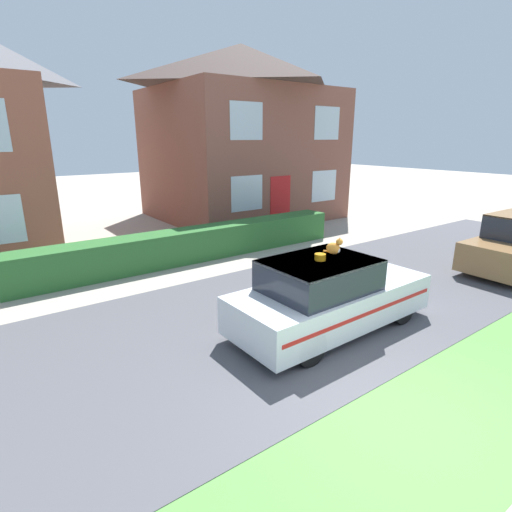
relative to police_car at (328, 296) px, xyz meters
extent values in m
plane|color=#A89E8E|center=(-1.13, -2.50, -0.69)|extent=(80.00, 80.00, 0.00)
cube|color=#4C4C51|center=(-1.13, 1.04, -0.68)|extent=(28.00, 5.65, 0.01)
cube|color=#568C42|center=(-1.13, -2.81, -0.68)|extent=(28.00, 2.04, 0.01)
cube|color=#2D662D|center=(0.09, 5.61, -0.22)|extent=(10.14, 0.89, 0.94)
cylinder|color=black|center=(1.36, -0.69, -0.37)|extent=(0.61, 0.21, 0.61)
cylinder|color=black|center=(1.34, 0.73, -0.37)|extent=(0.61, 0.21, 0.61)
cylinder|color=black|center=(-1.16, -0.73, -0.37)|extent=(0.61, 0.21, 0.61)
cylinder|color=black|center=(-1.18, 0.70, -0.37)|extent=(0.61, 0.21, 0.61)
cube|color=silver|center=(0.09, 0.00, -0.16)|extent=(4.09, 1.69, 0.70)
cube|color=#232833|center=(-0.27, 0.00, 0.47)|extent=(1.97, 1.49, 0.56)
cube|color=silver|center=(-0.27, 0.00, 0.73)|extent=(1.97, 1.49, 0.04)
cube|color=red|center=(0.10, -0.82, -0.11)|extent=(3.86, 0.06, 0.07)
cube|color=red|center=(0.08, 0.82, -0.11)|extent=(3.86, 0.06, 0.07)
cylinder|color=orange|center=(-0.27, 0.00, 0.81)|extent=(0.20, 0.20, 0.12)
ellipsoid|color=orange|center=(-0.09, -0.14, 0.97)|extent=(0.28, 0.29, 0.21)
ellipsoid|color=white|center=(-0.04, -0.21, 0.95)|extent=(0.11, 0.11, 0.12)
sphere|color=orange|center=(-0.03, -0.22, 1.10)|extent=(0.12, 0.12, 0.12)
cone|color=orange|center=(-0.06, -0.24, 1.15)|extent=(0.05, 0.05, 0.05)
cone|color=orange|center=(0.00, -0.21, 1.15)|extent=(0.05, 0.05, 0.05)
cylinder|color=orange|center=(-0.07, -0.02, 0.88)|extent=(0.14, 0.18, 0.04)
cylinder|color=black|center=(5.69, 0.09, -0.38)|extent=(0.60, 0.21, 0.59)
cube|color=brown|center=(5.30, 10.64, 2.09)|extent=(7.33, 6.54, 5.55)
pyramid|color=#473833|center=(5.30, 10.64, 5.77)|extent=(7.70, 6.86, 1.81)
cube|color=red|center=(4.90, 7.37, 0.36)|extent=(1.00, 0.02, 2.10)
cube|color=silver|center=(3.29, 7.37, 0.87)|extent=(1.40, 0.02, 1.30)
cube|color=silver|center=(7.32, 7.37, 0.87)|extent=(1.40, 0.02, 1.30)
cube|color=silver|center=(3.29, 7.37, 3.42)|extent=(1.40, 0.02, 1.30)
cube|color=silver|center=(7.32, 7.37, 3.42)|extent=(1.40, 0.02, 1.30)
camera|label=1|loc=(-5.22, -4.84, 2.86)|focal=28.00mm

